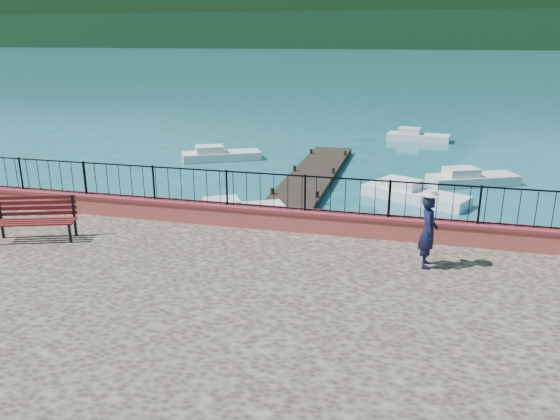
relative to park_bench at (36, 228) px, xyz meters
The scene contains 14 objects.
ground 7.19m from the park_bench, 10.99° to the right, with size 2000.00×2000.00×0.00m, color #19596B.
parapet 7.29m from the park_bench, 18.91° to the left, with size 28.00×0.46×0.58m, color #B84244.
railing 7.32m from the park_bench, 18.91° to the left, with size 27.00×0.05×0.95m, color black.
dock 11.81m from the park_bench, 65.35° to the left, with size 2.00×16.00×0.30m, color #2D231C.
far_forest 298.83m from the park_bench, 88.68° to the left, with size 900.00×60.00×18.00m, color black.
foothills 359.31m from the park_bench, 88.90° to the left, with size 900.00×120.00×44.00m, color black.
park_bench is the anchor object (origin of this frame).
person 9.81m from the park_bench, ahead, with size 0.62×0.40×1.69m, color black.
hat 9.90m from the park_bench, ahead, with size 0.44×0.44×0.12m, color white.
boat_0 7.16m from the park_bench, 61.97° to the left, with size 3.51×1.30×0.80m, color silver.
boat_1 13.91m from the park_bench, 46.97° to the left, with size 4.22×1.30×0.80m, color white.
boat_2 17.90m from the park_bench, 48.24° to the left, with size 3.91×1.30×0.80m, color silver.
boat_3 15.41m from the park_bench, 92.09° to the left, with size 4.06×1.30×0.80m, color silver.
boat_4 25.44m from the park_bench, 68.14° to the left, with size 3.77×1.30×0.80m, color silver.
Camera 1 is at (2.46, -9.97, 6.24)m, focal length 35.00 mm.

